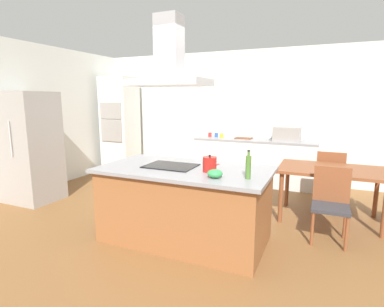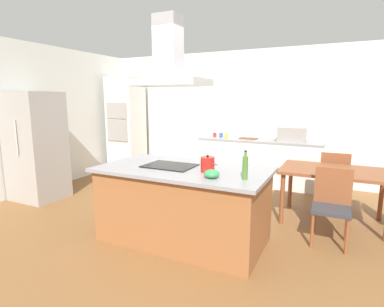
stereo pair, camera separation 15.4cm
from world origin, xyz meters
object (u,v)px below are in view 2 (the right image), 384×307
object	(u,v)px
olive_oil_bottle	(245,167)
chair_facing_back_wall	(334,176)
tea_kettle	(208,164)
cooktop	(170,166)
chair_facing_island	(332,201)
refrigerator	(36,146)
coffee_mug_yellow	(226,136)
range_hood	(168,64)
mixing_bowl	(212,174)
coffee_mug_blue	(221,135)
coffee_mug_red	(215,135)
dining_table	(334,176)
cutting_board	(248,138)
wall_oven_stack	(126,125)
countertop_microwave	(292,134)

from	to	relation	value
olive_oil_bottle	chair_facing_back_wall	size ratio (longest dim) A/B	0.33
chair_facing_back_wall	tea_kettle	bearing A→B (deg)	-121.19
cooktop	chair_facing_back_wall	distance (m)	2.76
chair_facing_island	refrigerator	bearing A→B (deg)	-174.93
olive_oil_bottle	coffee_mug_yellow	distance (m)	3.36
tea_kettle	range_hood	distance (m)	1.24
mixing_bowl	coffee_mug_yellow	bearing A→B (deg)	107.01
coffee_mug_blue	coffee_mug_red	bearing A→B (deg)	-170.54
refrigerator	dining_table	bearing A→B (deg)	13.14
cutting_board	refrigerator	size ratio (longest dim) A/B	0.19
dining_table	chair_facing_back_wall	size ratio (longest dim) A/B	1.57
coffee_mug_yellow	refrigerator	world-z (taller)	refrigerator
tea_kettle	chair_facing_back_wall	bearing A→B (deg)	58.81
cutting_board	wall_oven_stack	size ratio (longest dim) A/B	0.15
cutting_board	chair_facing_back_wall	distance (m)	1.91
coffee_mug_blue	wall_oven_stack	world-z (taller)	wall_oven_stack
wall_oven_stack	coffee_mug_red	bearing A→B (deg)	7.68
cutting_board	tea_kettle	bearing A→B (deg)	-82.99
countertop_microwave	coffee_mug_yellow	size ratio (longest dim) A/B	5.56
tea_kettle	dining_table	size ratio (longest dim) A/B	0.15
olive_oil_bottle	mixing_bowl	xyz separation A→B (m)	(-0.32, -0.09, -0.08)
cooktop	dining_table	bearing A→B (deg)	37.39
coffee_mug_blue	dining_table	size ratio (longest dim) A/B	0.06
coffee_mug_red	olive_oil_bottle	bearing A→B (deg)	-63.29
tea_kettle	wall_oven_stack	bearing A→B (deg)	140.08
olive_oil_bottle	chair_facing_back_wall	xyz separation A→B (m)	(0.81, 2.24, -0.52)
coffee_mug_blue	refrigerator	bearing A→B (deg)	-131.53
cutting_board	wall_oven_stack	xyz separation A→B (m)	(-2.87, -0.28, 0.19)
chair_facing_back_wall	chair_facing_island	world-z (taller)	same
olive_oil_bottle	countertop_microwave	distance (m)	3.08
coffee_mug_blue	olive_oil_bottle	bearing A→B (deg)	-65.48
coffee_mug_yellow	range_hood	xyz separation A→B (m)	(0.31, -2.89, 1.16)
coffee_mug_yellow	chair_facing_island	xyz separation A→B (m)	(2.11, -2.18, -0.44)
countertop_microwave	chair_facing_island	distance (m)	2.37
countertop_microwave	mixing_bowl	bearing A→B (deg)	-96.25
tea_kettle	chair_facing_back_wall	distance (m)	2.51
chair_facing_island	range_hood	size ratio (longest dim) A/B	0.99
chair_facing_island	range_hood	bearing A→B (deg)	-158.41
wall_oven_stack	chair_facing_back_wall	world-z (taller)	wall_oven_stack
dining_table	chair_facing_island	bearing A→B (deg)	-90.00
cooktop	mixing_bowl	world-z (taller)	mixing_bowl
coffee_mug_blue	refrigerator	distance (m)	3.54
coffee_mug_yellow	range_hood	bearing A→B (deg)	-83.98
countertop_microwave	dining_table	distance (m)	1.74
tea_kettle	chair_facing_island	distance (m)	1.57
mixing_bowl	wall_oven_stack	xyz separation A→B (m)	(-3.38, 2.94, 0.16)
chair_facing_island	dining_table	bearing A→B (deg)	90.00
mixing_bowl	coffee_mug_yellow	world-z (taller)	coffee_mug_yellow
olive_oil_bottle	chair_facing_island	size ratio (longest dim) A/B	0.33
olive_oil_bottle	chair_facing_back_wall	distance (m)	2.44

